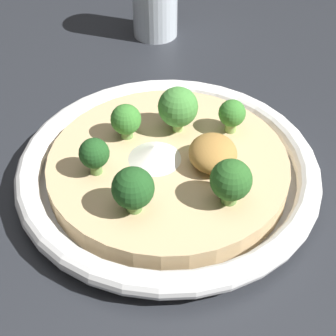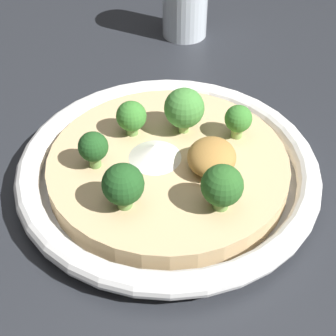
{
  "view_description": "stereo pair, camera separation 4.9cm",
  "coord_description": "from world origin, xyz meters",
  "px_view_note": "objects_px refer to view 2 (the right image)",
  "views": [
    {
      "loc": [
        -0.36,
        -0.02,
        0.35
      ],
      "look_at": [
        0.0,
        0.0,
        0.02
      ],
      "focal_mm": 55.0,
      "sensor_mm": 36.0,
      "label": 1
    },
    {
      "loc": [
        -0.36,
        -0.07,
        0.35
      ],
      "look_at": [
        0.0,
        0.0,
        0.02
      ],
      "focal_mm": 55.0,
      "sensor_mm": 36.0,
      "label": 2
    }
  ],
  "objects_px": {
    "broccoli_front_left": "(222,186)",
    "broccoli_back": "(93,148)",
    "broccoli_back_left": "(123,185)",
    "risotto_bowl": "(168,170)",
    "broccoli_front": "(238,120)",
    "broccoli_back_right": "(131,117)",
    "broccoli_right": "(184,108)"
  },
  "relations": [
    {
      "from": "broccoli_back_left",
      "to": "broccoli_front",
      "type": "relative_size",
      "value": 1.23
    },
    {
      "from": "broccoli_back_right",
      "to": "broccoli_right",
      "type": "xyz_separation_m",
      "value": [
        0.01,
        -0.05,
        0.01
      ]
    },
    {
      "from": "risotto_bowl",
      "to": "broccoli_back_right",
      "type": "xyz_separation_m",
      "value": [
        0.03,
        0.04,
        0.03
      ]
    },
    {
      "from": "broccoli_back_left",
      "to": "broccoli_back",
      "type": "bearing_deg",
      "value": 41.46
    },
    {
      "from": "broccoli_back_right",
      "to": "broccoli_back_left",
      "type": "bearing_deg",
      "value": -170.26
    },
    {
      "from": "broccoli_back_left",
      "to": "broccoli_back_right",
      "type": "bearing_deg",
      "value": 9.74
    },
    {
      "from": "risotto_bowl",
      "to": "broccoli_front",
      "type": "xyz_separation_m",
      "value": [
        0.05,
        -0.06,
        0.03
      ]
    },
    {
      "from": "broccoli_front_left",
      "to": "broccoli_front",
      "type": "relative_size",
      "value": 1.23
    },
    {
      "from": "broccoli_front_left",
      "to": "broccoli_back",
      "type": "bearing_deg",
      "value": 75.6
    },
    {
      "from": "broccoli_front",
      "to": "broccoli_back",
      "type": "distance_m",
      "value": 0.14
    },
    {
      "from": "broccoli_front",
      "to": "broccoli_right",
      "type": "height_order",
      "value": "broccoli_right"
    },
    {
      "from": "broccoli_back_right",
      "to": "broccoli_back",
      "type": "height_order",
      "value": "same"
    },
    {
      "from": "broccoli_front_left",
      "to": "broccoli_front",
      "type": "distance_m",
      "value": 0.1
    },
    {
      "from": "broccoli_front",
      "to": "broccoli_right",
      "type": "distance_m",
      "value": 0.05
    },
    {
      "from": "risotto_bowl",
      "to": "broccoli_right",
      "type": "height_order",
      "value": "broccoli_right"
    },
    {
      "from": "broccoli_back_right",
      "to": "broccoli_front",
      "type": "xyz_separation_m",
      "value": [
        0.01,
        -0.1,
        0.0
      ]
    },
    {
      "from": "broccoli_back_right",
      "to": "broccoli_right",
      "type": "relative_size",
      "value": 0.76
    },
    {
      "from": "broccoli_front",
      "to": "broccoli_back",
      "type": "xyz_separation_m",
      "value": [
        -0.07,
        0.13,
        0.0
      ]
    },
    {
      "from": "risotto_bowl",
      "to": "broccoli_back",
      "type": "xyz_separation_m",
      "value": [
        -0.02,
        0.06,
        0.04
      ]
    },
    {
      "from": "broccoli_front_left",
      "to": "broccoli_right",
      "type": "height_order",
      "value": "broccoli_right"
    },
    {
      "from": "broccoli_back_right",
      "to": "broccoli_back_left",
      "type": "relative_size",
      "value": 0.84
    },
    {
      "from": "risotto_bowl",
      "to": "broccoli_back_left",
      "type": "bearing_deg",
      "value": 158.65
    },
    {
      "from": "broccoli_back_left",
      "to": "broccoli_front_left",
      "type": "bearing_deg",
      "value": -80.48
    },
    {
      "from": "broccoli_front_left",
      "to": "broccoli_back_right",
      "type": "bearing_deg",
      "value": 49.31
    },
    {
      "from": "broccoli_front_left",
      "to": "broccoli_back",
      "type": "relative_size",
      "value": 1.18
    },
    {
      "from": "risotto_bowl",
      "to": "broccoli_front_left",
      "type": "xyz_separation_m",
      "value": [
        -0.05,
        -0.06,
        0.04
      ]
    },
    {
      "from": "broccoli_right",
      "to": "risotto_bowl",
      "type": "bearing_deg",
      "value": 170.53
    },
    {
      "from": "broccoli_back_left",
      "to": "broccoli_front",
      "type": "distance_m",
      "value": 0.14
    },
    {
      "from": "risotto_bowl",
      "to": "broccoli_front",
      "type": "relative_size",
      "value": 8.25
    },
    {
      "from": "broccoli_back",
      "to": "broccoli_front",
      "type": "bearing_deg",
      "value": -61.82
    },
    {
      "from": "broccoli_back",
      "to": "broccoli_right",
      "type": "xyz_separation_m",
      "value": [
        0.07,
        -0.07,
        0.01
      ]
    },
    {
      "from": "broccoli_back_left",
      "to": "broccoli_back",
      "type": "height_order",
      "value": "broccoli_back_left"
    }
  ]
}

